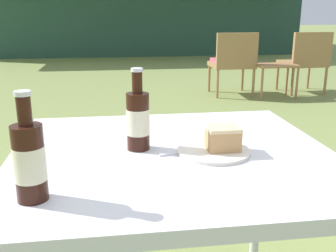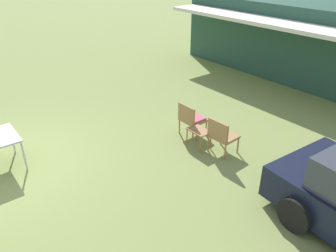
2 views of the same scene
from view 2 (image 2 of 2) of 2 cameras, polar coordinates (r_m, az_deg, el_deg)
ground_plane at (r=8.02m, az=-26.90°, el=-6.39°), size 60.00×60.00×0.00m
cabin_building at (r=13.92m, az=23.80°, el=14.12°), size 8.85×5.60×2.60m
wicker_chair_cushioned at (r=8.14m, az=4.06°, el=1.43°), size 0.57×0.52×0.87m
wicker_chair_plain at (r=7.48m, az=9.31°, el=-1.45°), size 0.59×0.54×0.87m
garden_side_table at (r=7.71m, az=5.41°, el=-1.08°), size 0.54×0.36×0.45m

